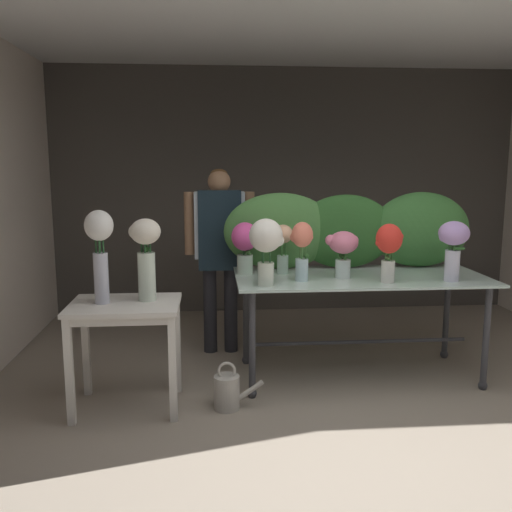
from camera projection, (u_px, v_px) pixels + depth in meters
ground_plane at (312, 362)px, 4.77m from camera, size 8.01×8.01×0.00m
wall_back at (285, 192)px, 6.33m from camera, size 5.35×0.12×2.76m
ceiling_slab at (318, 19)px, 4.30m from camera, size 5.47×3.76×0.12m
display_table_glass at (360, 291)px, 4.35m from camera, size 1.96×0.90×0.83m
side_table_white at (125, 318)px, 3.79m from camera, size 0.75×0.57×0.76m
florist at (220, 240)px, 4.87m from camera, size 0.62×0.24×1.66m
foliage_backdrop at (354, 231)px, 4.60m from camera, size 2.09×0.32×0.64m
vase_coral_anemones at (302, 246)px, 4.09m from camera, size 0.18×0.16×0.44m
vase_rosy_peonies at (343, 248)px, 4.20m from camera, size 0.25×0.23×0.36m
vase_ivory_carnations at (266, 243)px, 3.93m from camera, size 0.25×0.24×0.48m
vase_fuchsia_ranunculus at (245, 244)px, 4.35m from camera, size 0.21×0.21×0.41m
vase_lilac_roses at (453, 244)px, 4.08m from camera, size 0.23×0.23×0.45m
vase_scarlet_freesia at (389, 246)px, 4.03m from camera, size 0.21×0.19×0.44m
vase_peach_snapdragons at (282, 243)px, 4.37m from camera, size 0.18×0.16×0.39m
vase_white_roses_tall at (100, 246)px, 3.69m from camera, size 0.19×0.19×0.64m
vase_cream_lisianthus_tall at (145, 253)px, 3.78m from camera, size 0.22×0.21×0.57m
watering_can at (228, 391)px, 3.84m from camera, size 0.35×0.18×0.34m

